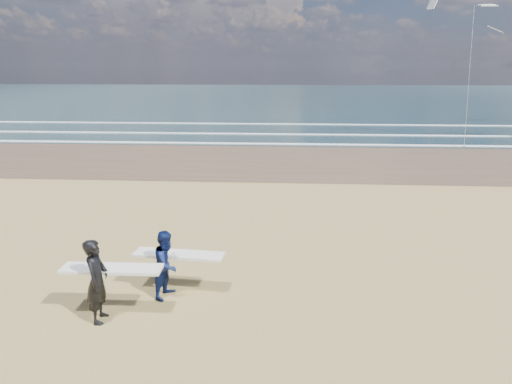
{
  "coord_description": "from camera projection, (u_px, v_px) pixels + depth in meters",
  "views": [
    {
      "loc": [
        2.61,
        -8.81,
        5.36
      ],
      "look_at": [
        1.64,
        6.0,
        1.22
      ],
      "focal_mm": 32.0,
      "sensor_mm": 36.0,
      "label": 1
    }
  ],
  "objects": [
    {
      "name": "ocean",
      "position": [
        388.0,
        97.0,
        78.02
      ],
      "size": [
        220.0,
        100.0,
        0.02
      ],
      "primitive_type": "cube",
      "color": "#182F36",
      "rests_on": "ground"
    },
    {
      "name": "foam_breakers",
      "position": [
        507.0,
        135.0,
        35.81
      ],
      "size": [
        220.0,
        11.7,
        0.05
      ],
      "color": "white",
      "rests_on": "ground"
    },
    {
      "name": "surfer_far",
      "position": [
        168.0,
        263.0,
        10.82
      ],
      "size": [
        2.24,
        1.18,
        1.65
      ],
      "color": "#0D1849",
      "rests_on": "ground"
    },
    {
      "name": "kite_1",
      "position": [
        471.0,
        53.0,
        31.34
      ],
      "size": [
        5.61,
        4.72,
        11.33
      ],
      "color": "slate",
      "rests_on": "ground"
    },
    {
      "name": "surfer_near",
      "position": [
        99.0,
        279.0,
        9.73
      ],
      "size": [
        2.21,
        0.99,
        1.87
      ],
      "color": "black",
      "rests_on": "ground"
    }
  ]
}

